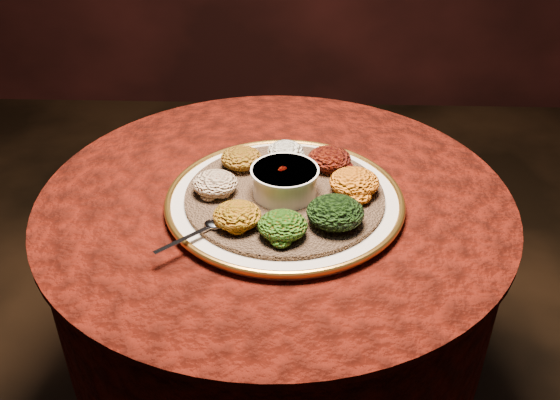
{
  "coord_description": "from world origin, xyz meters",
  "views": [
    {
      "loc": [
        0.05,
        -1.05,
        1.43
      ],
      "look_at": [
        0.01,
        -0.06,
        0.76
      ],
      "focal_mm": 40.0,
      "sensor_mm": 36.0,
      "label": 1
    }
  ],
  "objects": [
    {
      "name": "portion_gomen",
      "position": [
        0.11,
        -0.14,
        0.79
      ],
      "size": [
        0.1,
        0.1,
        0.05
      ],
      "primitive_type": "ellipsoid",
      "color": "black",
      "rests_on": "injera"
    },
    {
      "name": "portion_timatim",
      "position": [
        -0.11,
        -0.04,
        0.78
      ],
      "size": [
        0.09,
        0.08,
        0.04
      ],
      "primitive_type": "ellipsoid",
      "color": "maroon",
      "rests_on": "injera"
    },
    {
      "name": "portion_ayib",
      "position": [
        0.02,
        0.1,
        0.78
      ],
      "size": [
        0.08,
        0.07,
        0.04
      ],
      "primitive_type": "ellipsoid",
      "color": "white",
      "rests_on": "injera"
    },
    {
      "name": "injera",
      "position": [
        0.02,
        -0.04,
        0.76
      ],
      "size": [
        0.49,
        0.49,
        0.01
      ],
      "primitive_type": "cylinder",
      "rotation": [
        0.0,
        0.0,
        0.33
      ],
      "color": "brown",
      "rests_on": "platter"
    },
    {
      "name": "spoon",
      "position": [
        -0.11,
        -0.16,
        0.77
      ],
      "size": [
        0.12,
        0.11,
        0.01
      ],
      "rotation": [
        0.0,
        0.0,
        -2.39
      ],
      "color": "silver",
      "rests_on": "injera"
    },
    {
      "name": "platter",
      "position": [
        0.02,
        -0.04,
        0.75
      ],
      "size": [
        0.59,
        0.59,
        0.02
      ],
      "rotation": [
        0.0,
        0.0,
        -0.41
      ],
      "color": "silver",
      "rests_on": "table"
    },
    {
      "name": "portion_kitfo",
      "position": [
        0.11,
        0.06,
        0.78
      ],
      "size": [
        0.09,
        0.09,
        0.04
      ],
      "primitive_type": "ellipsoid",
      "color": "black",
      "rests_on": "injera"
    },
    {
      "name": "portion_mixveg",
      "position": [
        0.02,
        -0.17,
        0.78
      ],
      "size": [
        0.09,
        0.08,
        0.04
      ],
      "primitive_type": "ellipsoid",
      "color": "#983E09",
      "rests_on": "injera"
    },
    {
      "name": "portion_shiro",
      "position": [
        -0.07,
        0.06,
        0.78
      ],
      "size": [
        0.09,
        0.08,
        0.04
      ],
      "primitive_type": "ellipsoid",
      "color": "brown",
      "rests_on": "injera"
    },
    {
      "name": "stew_bowl",
      "position": [
        0.02,
        -0.04,
        0.79
      ],
      "size": [
        0.13,
        0.13,
        0.06
      ],
      "color": "white",
      "rests_on": "injera"
    },
    {
      "name": "table",
      "position": [
        0.0,
        0.0,
        0.55
      ],
      "size": [
        0.96,
        0.96,
        0.73
      ],
      "color": "black",
      "rests_on": "ground"
    },
    {
      "name": "portion_tikil",
      "position": [
        0.16,
        -0.03,
        0.79
      ],
      "size": [
        0.1,
        0.09,
        0.05
      ],
      "primitive_type": "ellipsoid",
      "color": "#AE650E",
      "rests_on": "injera"
    },
    {
      "name": "portion_kik",
      "position": [
        -0.06,
        -0.15,
        0.78
      ],
      "size": [
        0.09,
        0.08,
        0.04
      ],
      "primitive_type": "ellipsoid",
      "color": "#AA5D0F",
      "rests_on": "injera"
    }
  ]
}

